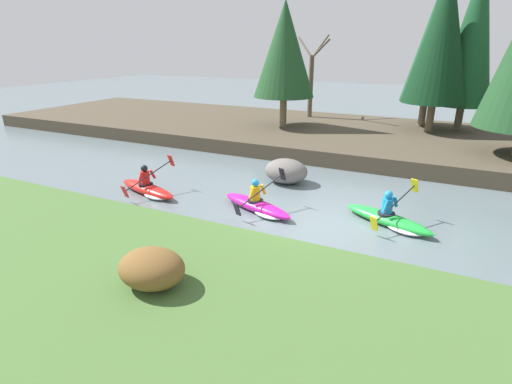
{
  "coord_description": "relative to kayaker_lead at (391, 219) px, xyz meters",
  "views": [
    {
      "loc": [
        3.15,
        -9.86,
        4.78
      ],
      "look_at": [
        -1.87,
        0.4,
        0.55
      ],
      "focal_mm": 28.0,
      "sensor_mm": 36.0,
      "label": 1
    }
  ],
  "objects": [
    {
      "name": "ground_plane",
      "position": [
        -2.07,
        -0.92,
        -0.2
      ],
      "size": [
        90.0,
        90.0,
        0.0
      ],
      "primitive_type": "plane",
      "color": "slate"
    },
    {
      "name": "riverbank_near",
      "position": [
        -2.07,
        -7.07,
        0.11
      ],
      "size": [
        44.0,
        7.91,
        0.63
      ],
      "color": "#476B33",
      "rests_on": "ground"
    },
    {
      "name": "riverbank_far",
      "position": [
        -2.07,
        9.55,
        0.13
      ],
      "size": [
        44.0,
        9.85,
        0.66
      ],
      "color": "#4C4233",
      "rests_on": "ground"
    },
    {
      "name": "conifer_tree_far_left",
      "position": [
        -7.01,
        9.04,
        4.34
      ],
      "size": [
        3.13,
        3.13,
        6.24
      ],
      "color": "#7A664C",
      "rests_on": "riverbank_far"
    },
    {
      "name": "conifer_tree_left",
      "position": [
        -0.35,
        12.44,
        4.4
      ],
      "size": [
        2.57,
        2.57,
        6.6
      ],
      "color": "#7A664C",
      "rests_on": "riverbank_far"
    },
    {
      "name": "conifer_tree_mid_left",
      "position": [
        0.12,
        11.03,
        4.94
      ],
      "size": [
        3.05,
        3.05,
        7.56
      ],
      "color": "brown",
      "rests_on": "riverbank_far"
    },
    {
      "name": "conifer_tree_centre",
      "position": [
        1.42,
        11.99,
        5.19
      ],
      "size": [
        2.52,
        2.52,
        8.25
      ],
      "color": "brown",
      "rests_on": "riverbank_far"
    },
    {
      "name": "bare_tree_upstream",
      "position": [
        -6.68,
        12.52,
        2.68
      ],
      "size": [
        2.64,
        2.6,
        4.7
      ],
      "color": "brown",
      "rests_on": "riverbank_far"
    },
    {
      "name": "shrub_clump_nearest",
      "position": [
        -3.39,
        -5.96,
        0.77
      ],
      "size": [
        1.27,
        1.06,
        0.69
      ],
      "color": "brown",
      "rests_on": "riverbank_near"
    },
    {
      "name": "kayaker_lead",
      "position": [
        0.0,
        0.0,
        0.0
      ],
      "size": [
        2.72,
        1.97,
        1.2
      ],
      "rotation": [
        0.0,
        0.0,
        -0.41
      ],
      "color": "green",
      "rests_on": "ground"
    },
    {
      "name": "kayaker_middle",
      "position": [
        -3.74,
        -0.71,
        0.0
      ],
      "size": [
        2.74,
        2.01,
        1.2
      ],
      "rotation": [
        0.0,
        0.0,
        -0.34
      ],
      "color": "#C61999",
      "rests_on": "ground"
    },
    {
      "name": "kayaker_trailing",
      "position": [
        -7.74,
        -0.99,
        0.0
      ],
      "size": [
        2.78,
        2.05,
        1.2
      ],
      "rotation": [
        0.0,
        0.0,
        -0.25
      ],
      "color": "red",
      "rests_on": "ground"
    },
    {
      "name": "boulder_midstream",
      "position": [
        -4.04,
        2.17,
        0.25
      ],
      "size": [
        1.59,
        1.24,
        0.9
      ],
      "color": "slate",
      "rests_on": "ground"
    }
  ]
}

